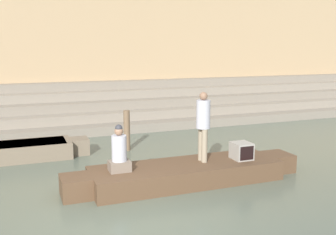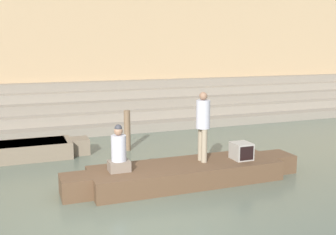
{
  "view_description": "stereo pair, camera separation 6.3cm",
  "coord_description": "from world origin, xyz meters",
  "px_view_note": "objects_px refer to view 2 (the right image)",
  "views": [
    {
      "loc": [
        -1.68,
        -6.47,
        3.12
      ],
      "look_at": [
        1.92,
        2.8,
        1.35
      ],
      "focal_mm": 42.0,
      "sensor_mm": 36.0,
      "label": 1
    },
    {
      "loc": [
        -1.63,
        -6.5,
        3.12
      ],
      "look_at": [
        1.92,
        2.8,
        1.35
      ],
      "focal_mm": 42.0,
      "sensor_mm": 36.0,
      "label": 2
    }
  ],
  "objects_px": {
    "tv_set": "(241,151)",
    "person_rowing": "(119,153)",
    "mooring_post": "(127,130)",
    "moored_boat_shore": "(4,152)",
    "person_standing": "(203,122)",
    "rowboat_main": "(186,172)"
  },
  "relations": [
    {
      "from": "tv_set",
      "to": "moored_boat_shore",
      "type": "height_order",
      "value": "tv_set"
    },
    {
      "from": "person_standing",
      "to": "moored_boat_shore",
      "type": "height_order",
      "value": "person_standing"
    },
    {
      "from": "moored_boat_shore",
      "to": "mooring_post",
      "type": "relative_size",
      "value": 3.78
    },
    {
      "from": "person_standing",
      "to": "moored_boat_shore",
      "type": "relative_size",
      "value": 0.35
    },
    {
      "from": "rowboat_main",
      "to": "moored_boat_shore",
      "type": "height_order",
      "value": "moored_boat_shore"
    },
    {
      "from": "tv_set",
      "to": "moored_boat_shore",
      "type": "distance_m",
      "value": 6.55
    },
    {
      "from": "person_rowing",
      "to": "tv_set",
      "type": "xyz_separation_m",
      "value": [
        3.0,
        -0.14,
        -0.21
      ]
    },
    {
      "from": "tv_set",
      "to": "rowboat_main",
      "type": "bearing_deg",
      "value": 167.25
    },
    {
      "from": "rowboat_main",
      "to": "moored_boat_shore",
      "type": "bearing_deg",
      "value": 142.49
    },
    {
      "from": "tv_set",
      "to": "person_rowing",
      "type": "bearing_deg",
      "value": 169.2
    },
    {
      "from": "tv_set",
      "to": "mooring_post",
      "type": "bearing_deg",
      "value": 111.1
    },
    {
      "from": "tv_set",
      "to": "mooring_post",
      "type": "xyz_separation_m",
      "value": [
        -1.93,
        3.45,
        -0.03
      ]
    },
    {
      "from": "person_standing",
      "to": "person_rowing",
      "type": "height_order",
      "value": "person_standing"
    },
    {
      "from": "moored_boat_shore",
      "to": "mooring_post",
      "type": "xyz_separation_m",
      "value": [
        3.53,
        -0.14,
        0.37
      ]
    },
    {
      "from": "moored_boat_shore",
      "to": "person_standing",
      "type": "bearing_deg",
      "value": -32.22
    },
    {
      "from": "mooring_post",
      "to": "rowboat_main",
      "type": "bearing_deg",
      "value": -81.13
    },
    {
      "from": "rowboat_main",
      "to": "person_rowing",
      "type": "xyz_separation_m",
      "value": [
        -1.59,
        0.03,
        0.63
      ]
    },
    {
      "from": "person_standing",
      "to": "mooring_post",
      "type": "relative_size",
      "value": 1.33
    },
    {
      "from": "person_standing",
      "to": "mooring_post",
      "type": "xyz_separation_m",
      "value": [
        -0.97,
        3.27,
        -0.78
      ]
    },
    {
      "from": "person_rowing",
      "to": "mooring_post",
      "type": "height_order",
      "value": "person_rowing"
    },
    {
      "from": "person_standing",
      "to": "person_rowing",
      "type": "bearing_deg",
      "value": 166.88
    },
    {
      "from": "rowboat_main",
      "to": "tv_set",
      "type": "xyz_separation_m",
      "value": [
        1.41,
        -0.11,
        0.41
      ]
    }
  ]
}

